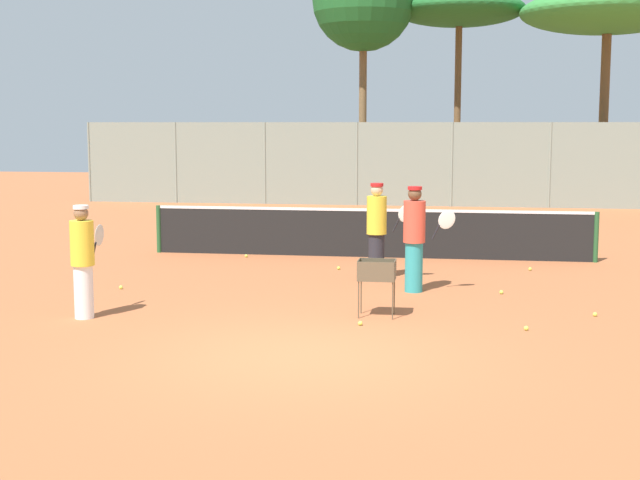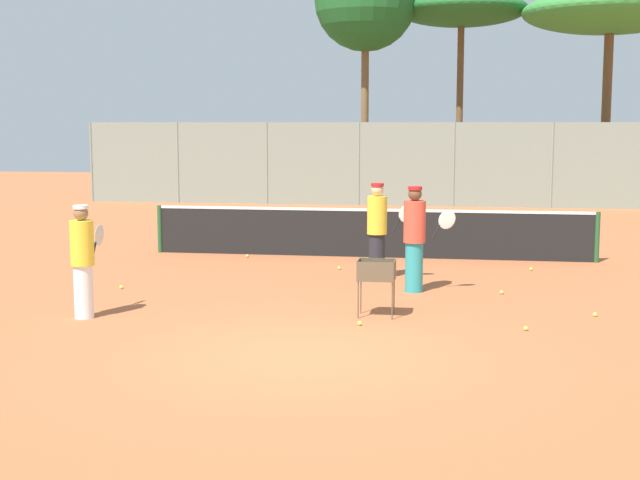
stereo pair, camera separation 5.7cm
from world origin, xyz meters
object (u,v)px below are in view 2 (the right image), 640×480
tennis_net (370,232)px  ball_cart (377,275)px  player_red_cap (83,260)px  player_yellow_shirt (377,230)px  player_white_outfit (415,238)px  parked_car (262,180)px

tennis_net → ball_cart: tennis_net is taller
tennis_net → player_red_cap: player_red_cap is taller
player_yellow_shirt → player_white_outfit: bearing=-54.2°
player_yellow_shirt → parked_car: player_yellow_shirt is taller
tennis_net → player_yellow_shirt: size_ratio=5.36×
player_yellow_shirt → ball_cart: size_ratio=2.09×
player_white_outfit → ball_cart: player_white_outfit is taller
player_red_cap → player_yellow_shirt: bearing=-39.3°
player_red_cap → ball_cart: (4.34, 0.77, -0.25)m
player_yellow_shirt → parked_car: (-6.40, 18.62, -0.27)m
player_white_outfit → player_yellow_shirt: (-0.76, 1.18, -0.01)m
tennis_net → player_red_cap: (-3.63, -6.78, 0.33)m
player_yellow_shirt → parked_car: bearing=112.1°
player_yellow_shirt → parked_car: 19.69m
player_white_outfit → tennis_net: bearing=100.6°
player_white_outfit → player_red_cap: (-4.80, -2.87, -0.07)m
tennis_net → ball_cart: (0.71, -6.01, 0.08)m
player_red_cap → ball_cart: 4.41m
player_white_outfit → ball_cart: 2.17m
ball_cart → parked_car: (-6.70, 21.90, 0.02)m
player_red_cap → player_yellow_shirt: (4.04, 4.06, 0.05)m
parked_car → player_red_cap: bearing=-84.1°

